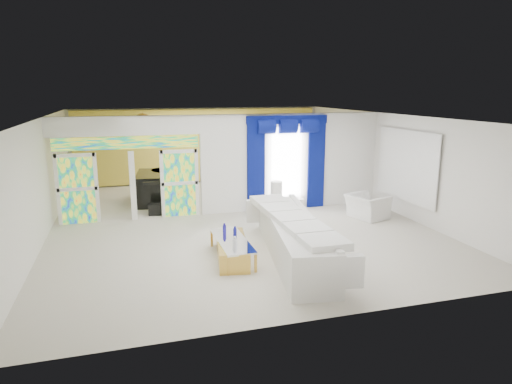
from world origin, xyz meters
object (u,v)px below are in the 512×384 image
object	(u,v)px
armchair	(367,207)
grand_piano	(160,187)
coffee_table	(232,249)
white_sofa	(293,239)
console_table	(285,205)

from	to	relation	value
armchair	grand_piano	distance (m)	6.80
coffee_table	grand_piano	world-z (taller)	grand_piano
white_sofa	grand_piano	xyz separation A→B (m)	(-2.45, 6.11, 0.06)
white_sofa	coffee_table	size ratio (longest dim) A/B	2.37
armchair	coffee_table	bearing A→B (deg)	98.00
white_sofa	console_table	bearing A→B (deg)	82.03
white_sofa	grand_piano	world-z (taller)	grand_piano
white_sofa	armchair	size ratio (longest dim) A/B	4.26
white_sofa	coffee_table	distance (m)	1.40
armchair	grand_piano	world-z (taller)	grand_piano
coffee_table	grand_piano	bearing A→B (deg)	100.77
console_table	armchair	xyz separation A→B (m)	(2.04, -1.45, 0.16)
white_sofa	console_table	distance (m)	4.04
armchair	grand_piano	size ratio (longest dim) A/B	0.54
white_sofa	console_table	size ratio (longest dim) A/B	4.05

